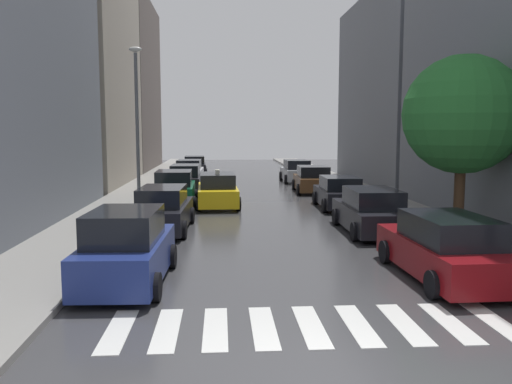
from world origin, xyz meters
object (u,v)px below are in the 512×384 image
Objects in this scene: parked_car_right_fourth at (313,180)px; parked_car_left_nearest at (127,250)px; parked_car_left_fifth at (189,172)px; parked_car_right_fifth at (296,172)px; taxi_midroad at (218,191)px; parked_car_left_second at (163,210)px; parked_car_left_third at (174,189)px; parked_car_right_second at (371,212)px; parked_car_left_sixth at (195,166)px; parked_car_right_nearest at (445,249)px; parked_car_left_fourth at (186,180)px; street_tree_right at (463,115)px; lamp_post_left at (137,116)px; parked_car_right_third at (339,193)px.

parked_car_left_nearest is at bearing 159.69° from parked_car_right_fourth.
parked_car_left_fifth reaches higher than parked_car_right_fifth.
taxi_midroad reaches higher than parked_car_right_fourth.
taxi_midroad reaches higher than parked_car_left_second.
parked_car_left_nearest reaches higher than parked_car_left_third.
parked_car_right_second reaches higher than parked_car_right_fifth.
parked_car_right_nearest is (7.73, -31.56, 0.02)m from parked_car_left_sixth.
parked_car_left_third is at bearing -178.97° from parked_car_left_fifth.
parked_car_left_fourth is 0.95× the size of parked_car_right_nearest.
parked_car_left_second is at bearing 46.95° from parked_car_right_nearest.
parked_car_right_fourth is 0.70× the size of street_tree_right.
parked_car_left_second is at bearing -179.52° from parked_car_left_fourth.
taxi_midroad is 5.19m from lamp_post_left.
parked_car_left_second is 1.00× the size of parked_car_right_second.
parked_car_left_sixth is at bearing 33.06° from parked_car_right_fourth.
lamp_post_left is (-12.09, 7.47, 0.15)m from street_tree_right.
parked_car_left_second is at bearing 125.30° from parked_car_right_third.
parked_car_left_fourth is 1.11× the size of parked_car_left_sixth.
parked_car_right_second is 6.03m from parked_car_right_third.
parked_car_left_fifth is 1.01× the size of parked_car_right_fifth.
parked_car_left_second is 11.04m from street_tree_right.
street_tree_right is (10.51, -8.38, 3.40)m from parked_car_left_third.
street_tree_right is (8.39, -8.00, 3.45)m from taxi_midroad.
parked_car_left_nearest is 0.89× the size of parked_car_right_nearest.
parked_car_right_third is 10.16m from lamp_post_left.
parked_car_left_fourth is 20.45m from parked_car_right_nearest.
parked_car_left_fifth is at bearing 2.37° from parked_car_left_second.
street_tree_right is at bearing -107.80° from parked_car_right_second.
parked_car_left_third is 13.86m from street_tree_right.
parked_car_right_nearest is at bearing -178.99° from parked_car_right_third.
parked_car_right_second is (7.70, -7.44, -0.05)m from parked_car_left_third.
parked_car_left_third is (-0.02, 13.41, -0.03)m from parked_car_left_nearest.
parked_car_left_fifth is at bearing -1.42° from parked_car_left_third.
parked_car_left_sixth is 19.41m from lamp_post_left.
lamp_post_left is (-1.59, -0.91, 3.55)m from parked_car_left_third.
parked_car_left_fifth is 1.03× the size of parked_car_left_sixth.
parked_car_right_second is at bearing -149.24° from parked_car_left_fourth.
parked_car_right_third is 0.69× the size of street_tree_right.
taxi_midroad reaches higher than parked_car_right_fifth.
parked_car_right_fourth is 0.58× the size of lamp_post_left.
parked_car_left_second is 18.07m from parked_car_left_fifth.
taxi_midroad is at bearing -161.28° from parked_car_left_fourth.
parked_car_left_nearest is 0.99× the size of parked_car_left_third.
parked_car_right_fifth is (7.69, 25.05, -0.09)m from parked_car_left_nearest.
parked_car_left_nearest is 0.91× the size of parked_car_left_second.
parked_car_left_second is 6.97m from lamp_post_left.
taxi_midroad is (-5.60, -12.01, 0.02)m from parked_car_right_fifth.
parked_car_left_fourth is at bearing 30.86° from parked_car_right_second.
parked_car_right_third is (7.79, -19.49, -0.03)m from parked_car_left_sixth.
parked_car_right_fifth is (7.55, 18.26, -0.02)m from parked_car_left_second.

